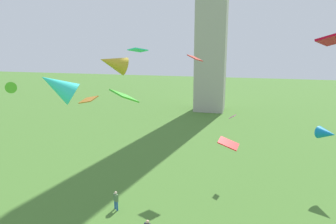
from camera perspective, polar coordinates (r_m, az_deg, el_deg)
person_1 at (r=25.80m, az=-9.53°, el=-15.53°), size 0.46×0.44×1.57m
kite_flying_0 at (r=25.15m, az=-5.53°, el=11.25°), size 1.51×1.66×0.43m
kite_flying_1 at (r=18.56m, az=-7.96°, el=2.92°), size 1.51×1.93×0.96m
kite_flying_3 at (r=22.98m, az=11.02°, el=-5.68°), size 1.57×1.14×0.74m
kite_flying_4 at (r=15.58m, az=28.37°, el=11.70°), size 1.87×2.04×0.66m
kite_flying_5 at (r=15.57m, az=-14.39°, el=2.20°), size 0.96×0.83×0.40m
kite_flying_6 at (r=30.65m, az=11.75°, el=-0.84°), size 0.67×0.90×0.37m
kite_flying_7 at (r=22.83m, az=-27.10°, el=3.98°), size 1.32×1.25×0.85m
kite_flying_8 at (r=17.39m, az=-19.55°, el=4.56°), size 2.58×2.12×2.08m
kite_flying_9 at (r=26.24m, az=-10.09°, el=8.86°), size 2.94×2.78×2.12m
kite_flying_10 at (r=30.41m, az=27.10°, el=-3.52°), size 1.96×2.01×1.28m
kite_flying_11 at (r=30.78m, az=4.97°, el=9.84°), size 1.68×1.68×0.69m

